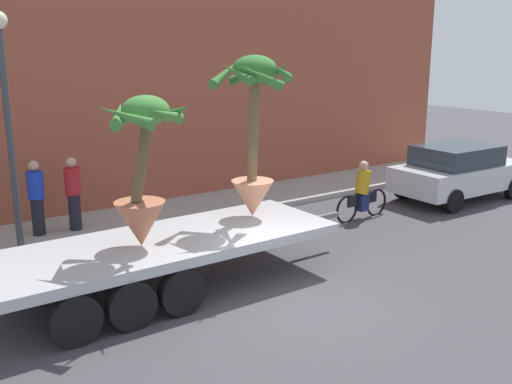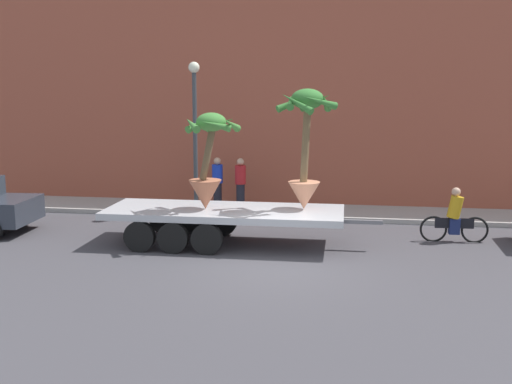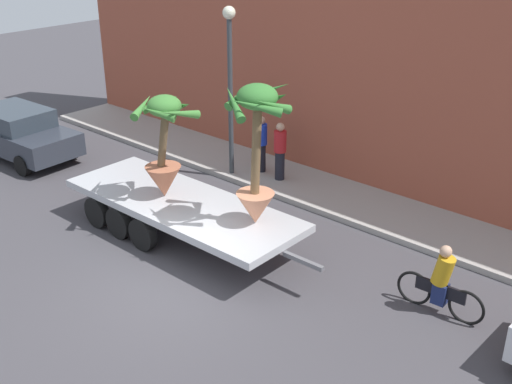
% 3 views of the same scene
% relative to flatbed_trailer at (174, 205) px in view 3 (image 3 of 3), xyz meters
% --- Properties ---
extents(ground_plane, '(60.00, 60.00, 0.00)m').
position_rel_flatbed_trailer_xyz_m(ground_plane, '(1.86, -1.80, -0.77)').
color(ground_plane, '#423F44').
extents(sidewalk, '(24.00, 2.20, 0.15)m').
position_rel_flatbed_trailer_xyz_m(sidewalk, '(1.86, 4.30, -0.69)').
color(sidewalk, '#A39E99').
rests_on(sidewalk, ground).
extents(building_facade, '(24.00, 1.20, 7.49)m').
position_rel_flatbed_trailer_xyz_m(building_facade, '(1.86, 6.00, 2.98)').
color(building_facade, '#9E4C38').
rests_on(building_facade, ground).
extents(flatbed_trailer, '(7.34, 2.30, 0.98)m').
position_rel_flatbed_trailer_xyz_m(flatbed_trailer, '(0.00, 0.00, 0.00)').
color(flatbed_trailer, '#B7BABF').
rests_on(flatbed_trailer, ground).
extents(potted_palm_rear, '(1.69, 1.74, 3.17)m').
position_rel_flatbed_trailer_xyz_m(potted_palm_rear, '(2.40, 0.31, 1.95)').
color(potted_palm_rear, tan).
rests_on(potted_palm_rear, flatbed_trailer).
extents(potted_palm_middle, '(1.51, 1.43, 2.56)m').
position_rel_flatbed_trailer_xyz_m(potted_palm_middle, '(-0.14, -0.09, 1.48)').
color(potted_palm_middle, '#B26647').
rests_on(potted_palm_middle, flatbed_trailer).
extents(cyclist, '(1.84, 0.36, 1.54)m').
position_rel_flatbed_trailer_xyz_m(cyclist, '(6.42, 1.26, -0.10)').
color(cyclist, black).
rests_on(cyclist, ground).
extents(trailing_car, '(4.29, 2.12, 1.58)m').
position_rel_flatbed_trailer_xyz_m(trailing_car, '(-7.66, 0.23, 0.06)').
color(trailing_car, '#2D333D').
rests_on(trailing_car, ground).
extents(pedestrian_near_gate, '(0.36, 0.36, 1.71)m').
position_rel_flatbed_trailer_xyz_m(pedestrian_near_gate, '(-0.84, 4.18, 0.27)').
color(pedestrian_near_gate, black).
rests_on(pedestrian_near_gate, sidewalk).
extents(pedestrian_far_left, '(0.36, 0.36, 1.71)m').
position_rel_flatbed_trailer_xyz_m(pedestrian_far_left, '(-0.04, 4.08, 0.27)').
color(pedestrian_far_left, black).
rests_on(pedestrian_far_left, sidewalk).
extents(street_lamp, '(0.36, 0.36, 4.83)m').
position_rel_flatbed_trailer_xyz_m(street_lamp, '(-1.42, 3.50, 2.46)').
color(street_lamp, '#383D42').
rests_on(street_lamp, sidewalk).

